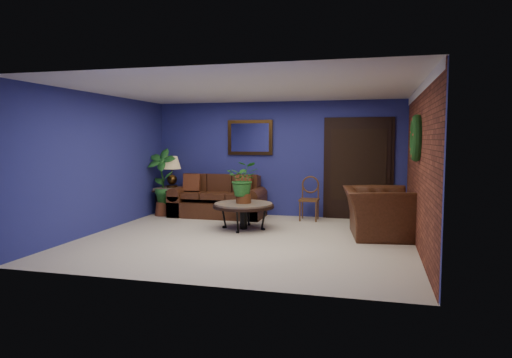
% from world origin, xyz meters
% --- Properties ---
extents(floor, '(5.50, 5.50, 0.00)m').
position_xyz_m(floor, '(0.00, 0.00, 0.00)').
color(floor, beige).
rests_on(floor, ground).
extents(wall_back, '(5.50, 0.04, 2.50)m').
position_xyz_m(wall_back, '(0.00, 2.50, 1.25)').
color(wall_back, navy).
rests_on(wall_back, ground).
extents(wall_left, '(0.04, 5.00, 2.50)m').
position_xyz_m(wall_left, '(-2.75, 0.00, 1.25)').
color(wall_left, navy).
rests_on(wall_left, ground).
extents(wall_right_brick, '(0.04, 5.00, 2.50)m').
position_xyz_m(wall_right_brick, '(2.75, 0.00, 1.25)').
color(wall_right_brick, brown).
rests_on(wall_right_brick, ground).
extents(ceiling, '(5.50, 5.00, 0.02)m').
position_xyz_m(ceiling, '(0.00, 0.00, 2.50)').
color(ceiling, silver).
rests_on(ceiling, wall_back).
extents(crown_molding, '(0.03, 5.00, 0.14)m').
position_xyz_m(crown_molding, '(2.72, 0.00, 2.43)').
color(crown_molding, white).
rests_on(crown_molding, wall_right_brick).
extents(wall_mirror, '(1.02, 0.06, 0.77)m').
position_xyz_m(wall_mirror, '(-0.60, 2.46, 1.72)').
color(wall_mirror, '#442C11').
rests_on(wall_mirror, wall_back).
extents(closet_door, '(1.44, 0.06, 2.18)m').
position_xyz_m(closet_door, '(1.75, 2.47, 1.05)').
color(closet_door, black).
rests_on(closet_door, wall_back).
extents(wreath, '(0.16, 0.72, 0.72)m').
position_xyz_m(wreath, '(2.69, 0.05, 1.70)').
color(wreath, black).
rests_on(wreath, wall_right_brick).
extents(sofa, '(2.02, 0.87, 0.91)m').
position_xyz_m(sofa, '(-1.21, 2.08, 0.30)').
color(sofa, '#492415').
rests_on(sofa, ground).
extents(coffee_table, '(1.15, 1.15, 0.49)m').
position_xyz_m(coffee_table, '(-0.28, 0.82, 0.43)').
color(coffee_table, '#534D48').
rests_on(coffee_table, ground).
extents(end_table, '(0.67, 0.67, 0.61)m').
position_xyz_m(end_table, '(-2.30, 2.05, 0.47)').
color(end_table, '#534D48').
rests_on(end_table, ground).
extents(table_lamp, '(0.40, 0.40, 0.67)m').
position_xyz_m(table_lamp, '(-2.30, 2.05, 1.04)').
color(table_lamp, '#442C11').
rests_on(table_lamp, end_table).
extents(side_chair, '(0.39, 0.39, 0.91)m').
position_xyz_m(side_chair, '(0.78, 2.12, 0.52)').
color(side_chair, brown).
rests_on(side_chair, ground).
extents(armchair, '(1.29, 1.43, 0.84)m').
position_xyz_m(armchair, '(2.15, 0.77, 0.42)').
color(armchair, '#492415').
rests_on(armchair, ground).
extents(coffee_plant, '(0.65, 0.58, 0.78)m').
position_xyz_m(coffee_plant, '(-0.28, 0.82, 0.92)').
color(coffee_plant, '#5D3117').
rests_on(coffee_plant, coffee_table).
extents(floor_plant, '(0.43, 0.38, 0.85)m').
position_xyz_m(floor_plant, '(2.35, 1.57, 0.44)').
color(floor_plant, '#5D3117').
rests_on(floor_plant, ground).
extents(tall_plant, '(0.69, 0.51, 1.48)m').
position_xyz_m(tall_plant, '(-2.45, 1.85, 0.80)').
color(tall_plant, brown).
rests_on(tall_plant, ground).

